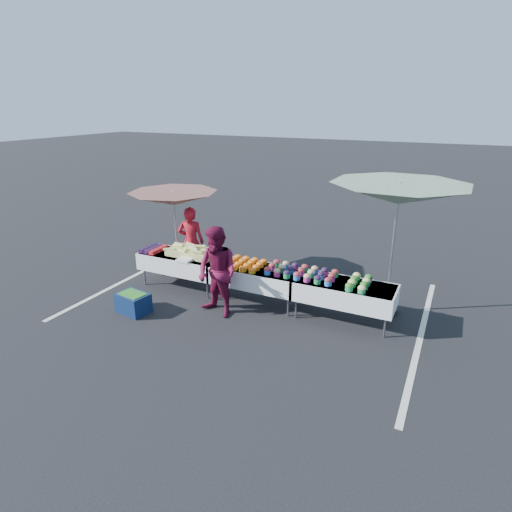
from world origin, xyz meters
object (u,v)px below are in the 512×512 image
at_px(customer, 217,272).
at_px(storage_bin, 133,302).
at_px(table_center, 256,275).
at_px(table_right, 344,292).
at_px(table_left, 182,262).
at_px(umbrella_left, 174,199).
at_px(umbrella_right, 399,195).
at_px(vendor, 191,242).

height_order(customer, storage_bin, customer).
xyz_separation_m(table_center, table_right, (1.80, 0.00, 0.00)).
bearing_deg(table_right, storage_bin, -158.88).
xyz_separation_m(table_left, umbrella_left, (-0.46, 0.47, 1.25)).
bearing_deg(table_right, umbrella_right, 47.28).
distance_m(table_left, umbrella_left, 1.41).
bearing_deg(vendor, umbrella_right, 162.51).
distance_m(table_left, table_center, 1.80).
relative_size(customer, storage_bin, 2.63).
relative_size(vendor, storage_bin, 2.49).
bearing_deg(table_center, umbrella_right, 16.41).
bearing_deg(customer, umbrella_right, 42.72).
bearing_deg(customer, table_right, 34.68).
distance_m(umbrella_left, storage_bin, 2.54).
distance_m(vendor, storage_bin, 2.20).
relative_size(vendor, umbrella_right, 0.50).
distance_m(table_right, vendor, 3.86).
xyz_separation_m(vendor, umbrella_right, (4.46, 0.07, 1.49)).
bearing_deg(customer, storage_bin, -142.10).
relative_size(table_right, vendor, 1.13).
height_order(table_center, customer, customer).
distance_m(table_left, customer, 1.62).
bearing_deg(vendor, table_center, 143.26).
height_order(table_left, table_center, same).
bearing_deg(table_left, umbrella_right, 9.67).
xyz_separation_m(umbrella_right, storage_bin, (-4.42, -2.18, -2.11)).
bearing_deg(table_right, umbrella_left, 173.45).
xyz_separation_m(table_left, customer, (1.38, -0.80, 0.29)).
bearing_deg(umbrella_right, table_right, -132.72).
xyz_separation_m(table_left, table_right, (3.60, 0.00, 0.00)).
relative_size(umbrella_left, umbrella_right, 0.66).
bearing_deg(umbrella_right, vendor, -179.16).
bearing_deg(storage_bin, table_right, 29.85).
relative_size(table_center, vendor, 1.13).
distance_m(umbrella_right, storage_bin, 5.36).
xyz_separation_m(table_right, umbrella_right, (0.67, 0.73, 1.73)).
relative_size(table_center, umbrella_left, 0.86).
bearing_deg(vendor, table_left, 87.74).
relative_size(table_center, table_right, 1.00).
height_order(table_left, customer, customer).
height_order(table_center, storage_bin, table_center).
bearing_deg(umbrella_right, table_center, -163.59).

